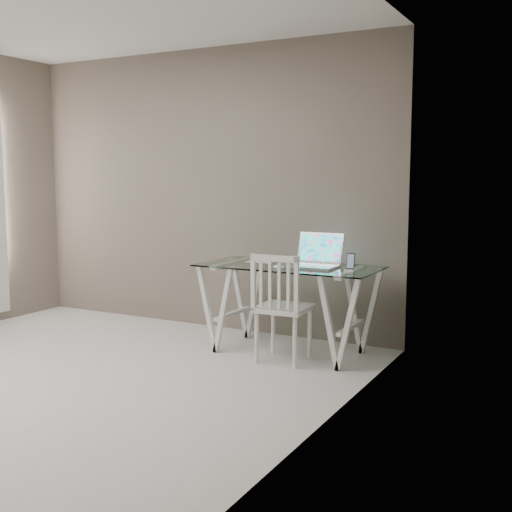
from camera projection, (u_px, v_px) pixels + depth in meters
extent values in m
plane|color=beige|center=(34.00, 391.00, 4.46)|extent=(4.50, 4.50, 0.00)
cube|color=#695D52|center=(206.00, 190.00, 6.26)|extent=(4.00, 0.02, 2.70)
cube|color=#695D52|center=(298.00, 202.00, 3.36)|extent=(0.02, 4.50, 2.70)
cube|color=silver|center=(289.00, 266.00, 5.34)|extent=(1.50, 0.70, 0.01)
cube|color=silver|center=(232.00, 304.00, 5.64)|extent=(0.24, 0.62, 0.72)
cube|color=silver|center=(351.00, 317.00, 5.13)|extent=(0.24, 0.62, 0.72)
cube|color=silver|center=(284.00, 308.00, 5.15)|extent=(0.42, 0.42, 0.04)
cylinder|color=silver|center=(257.00, 338.00, 5.10)|extent=(0.03, 0.03, 0.41)
cylinder|color=silver|center=(295.00, 342.00, 4.96)|extent=(0.03, 0.03, 0.41)
cylinder|color=silver|center=(273.00, 329.00, 5.39)|extent=(0.03, 0.03, 0.41)
cylinder|color=silver|center=(310.00, 333.00, 5.25)|extent=(0.03, 0.03, 0.41)
cube|color=silver|center=(275.00, 284.00, 4.95)|extent=(0.40, 0.05, 0.45)
cube|color=silver|center=(312.00, 266.00, 5.22)|extent=(0.39, 0.27, 0.02)
cube|color=#19D899|center=(320.00, 248.00, 5.36)|extent=(0.39, 0.09, 0.25)
cube|color=silver|center=(259.00, 262.00, 5.51)|extent=(0.25, 0.11, 0.01)
ellipsoid|color=white|center=(279.00, 267.00, 5.14)|extent=(0.10, 0.06, 0.03)
cube|color=white|center=(350.00, 270.00, 5.00)|extent=(0.08, 0.08, 0.02)
cube|color=black|center=(351.00, 261.00, 5.01)|extent=(0.06, 0.03, 0.13)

